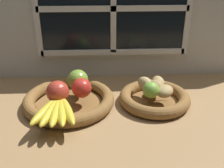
{
  "coord_description": "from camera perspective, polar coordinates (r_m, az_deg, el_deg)",
  "views": [
    {
      "loc": [
        -5.98,
        -85.98,
        51.48
      ],
      "look_at": [
        -1.79,
        1.93,
        8.5
      ],
      "focal_mm": 42.86,
      "sensor_mm": 36.0,
      "label": 1
    }
  ],
  "objects": [
    {
      "name": "ground_plane",
      "position": [
        1.01,
        1.07,
        -5.56
      ],
      "size": [
        140.0,
        90.0,
        3.0
      ],
      "primitive_type": "cube",
      "color": "#9E774C"
    },
    {
      "name": "back_wall",
      "position": [
        1.18,
        0.23,
        14.52
      ],
      "size": [
        140.0,
        4.6,
        55.0
      ],
      "color": "silver",
      "rests_on": "ground_plane"
    },
    {
      "name": "fruit_bowl_left",
      "position": [
        1.02,
        -9.16,
        -3.45
      ],
      "size": [
        34.04,
        34.04,
        4.5
      ],
      "color": "brown",
      "rests_on": "ground_plane"
    },
    {
      "name": "fruit_bowl_right",
      "position": [
        1.03,
        9.04,
        -3.02
      ],
      "size": [
        26.87,
        26.87,
        4.5
      ],
      "color": "brown",
      "rests_on": "ground_plane"
    },
    {
      "name": "apple_red_right",
      "position": [
        0.97,
        -6.5,
        -0.79
      ],
      "size": [
        7.22,
        7.22,
        7.22
      ],
      "primitive_type": "sphere",
      "color": "red",
      "rests_on": "fruit_bowl_left"
    },
    {
      "name": "apple_red_front",
      "position": [
        0.94,
        -11.51,
        -1.67
      ],
      "size": [
        7.95,
        7.95,
        7.95
      ],
      "primitive_type": "sphere",
      "color": "#B73828",
      "rests_on": "fruit_bowl_left"
    },
    {
      "name": "apple_green_back",
      "position": [
        1.02,
        -7.29,
        0.89
      ],
      "size": [
        7.9,
        7.9,
        7.9
      ],
      "primitive_type": "sphere",
      "color": "#7AA338",
      "rests_on": "fruit_bowl_left"
    },
    {
      "name": "banana_bunch_front",
      "position": [
        0.89,
        -11.73,
        -5.4
      ],
      "size": [
        15.76,
        20.0,
        3.19
      ],
      "color": "yellow",
      "rests_on": "fruit_bowl_left"
    },
    {
      "name": "potato_small",
      "position": [
        0.99,
        11.19,
        -1.48
      ],
      "size": [
        8.97,
        9.43,
        4.25
      ],
      "primitive_type": "ellipsoid",
      "rotation": [
        0.0,
        0.0,
        4.13
      ],
      "color": "tan",
      "rests_on": "fruit_bowl_right"
    },
    {
      "name": "potato_large",
      "position": [
        1.01,
        9.23,
        -0.58
      ],
      "size": [
        7.94,
        8.4,
        5.0
      ],
      "primitive_type": "ellipsoid",
      "rotation": [
        0.0,
        0.0,
        2.21
      ],
      "color": "#A38451",
      "rests_on": "fruit_bowl_right"
    },
    {
      "name": "potato_back",
      "position": [
        1.05,
        9.78,
        0.33
      ],
      "size": [
        4.93,
        7.66,
        4.61
      ],
      "primitive_type": "ellipsoid",
      "rotation": [
        0.0,
        0.0,
        1.59
      ],
      "color": "tan",
      "rests_on": "fruit_bowl_right"
    },
    {
      "name": "potato_oblong",
      "position": [
        1.02,
        7.16,
        0.05
      ],
      "size": [
        7.4,
        8.92,
        5.12
      ],
      "primitive_type": "ellipsoid",
      "rotation": [
        0.0,
        0.0,
        5.17
      ],
      "color": "tan",
      "rests_on": "fruit_bowl_right"
    },
    {
      "name": "lime_near",
      "position": [
        0.97,
        8.29,
        -1.27
      ],
      "size": [
        6.02,
        6.02,
        6.02
      ],
      "primitive_type": "sphere",
      "color": "#7AAD3D",
      "rests_on": "fruit_bowl_right"
    },
    {
      "name": "chili_pepper",
      "position": [
        1.03,
        10.16,
        -1.09
      ],
      "size": [
        12.95,
        1.83,
        1.72
      ],
      "primitive_type": "cone",
      "rotation": [
        0.0,
        1.57,
        -0.01
      ],
      "color": "red",
      "rests_on": "fruit_bowl_right"
    }
  ]
}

